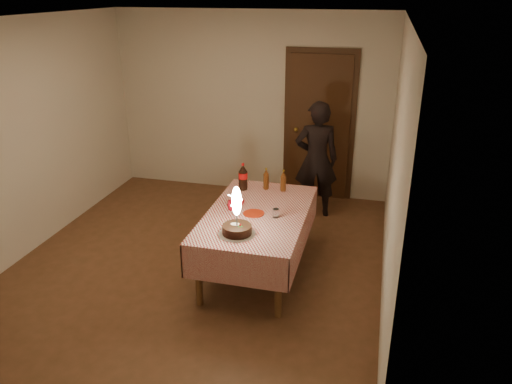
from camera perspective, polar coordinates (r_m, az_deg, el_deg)
ground at (r=5.73m, az=-6.38°, el=-7.82°), size 4.00×4.50×0.01m
room_shell at (r=5.16m, az=-6.52°, el=8.60°), size 4.04×4.54×2.62m
dining_table at (r=5.23m, az=0.14°, el=-3.27°), size 1.02×1.72×0.70m
birthday_cake at (r=4.70m, az=-2.20°, el=-3.54°), size 0.35×0.35×0.48m
red_plate at (r=5.16m, az=-0.28°, el=-2.45°), size 0.22×0.22×0.01m
red_cup at (r=5.24m, az=-2.78°, el=-1.50°), size 0.08×0.08×0.10m
clear_cup at (r=5.07m, az=2.29°, el=-2.42°), size 0.07×0.07×0.09m
napkin_stack at (r=5.40m, az=-2.29°, el=-1.22°), size 0.15×0.15×0.02m
cola_bottle at (r=5.72m, az=-1.49°, el=1.73°), size 0.10×0.10×0.32m
amber_bottle_left at (r=5.74m, az=1.16°, el=1.46°), size 0.06×0.06×0.26m
amber_bottle_right at (r=5.69m, az=3.14°, el=1.25°), size 0.06×0.06×0.26m
photographer at (r=6.58m, az=6.91°, el=3.72°), size 0.63×0.49×1.56m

